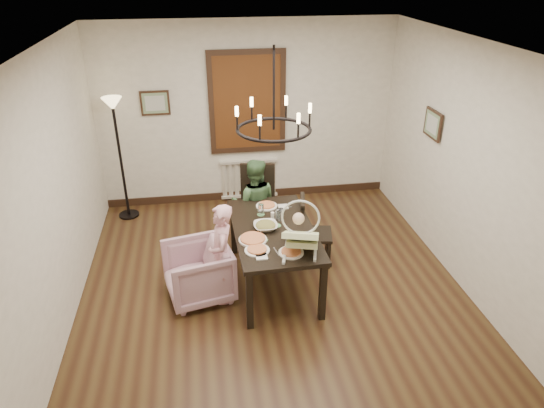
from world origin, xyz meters
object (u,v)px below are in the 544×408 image
object	(u,v)px
armchair	(198,272)
seated_man	(254,211)
chair_far	(257,206)
floor_lamp	(121,161)
dining_table	(274,235)
drinking_glass	(279,215)
chair_right	(316,231)
baby_bouncer	(301,234)
elderly_woman	(222,262)

from	to	relation	value
armchair	seated_man	bearing A→B (deg)	130.46
chair_far	floor_lamp	world-z (taller)	floor_lamp
dining_table	drinking_glass	bearing A→B (deg)	61.04
drinking_glass	chair_right	bearing A→B (deg)	20.47
baby_bouncer	dining_table	bearing A→B (deg)	129.23
chair_far	drinking_glass	bearing A→B (deg)	-69.35
dining_table	drinking_glass	world-z (taller)	drinking_glass
elderly_woman	seated_man	world-z (taller)	seated_man
seated_man	chair_right	bearing A→B (deg)	151.23
floor_lamp	dining_table	bearing A→B (deg)	-46.50
chair_right	floor_lamp	xyz separation A→B (m)	(-2.53, 1.65, 0.44)
chair_right	drinking_glass	xyz separation A→B (m)	(-0.51, -0.19, 0.37)
baby_bouncer	drinking_glass	size ratio (longest dim) A/B	4.24
chair_far	drinking_glass	size ratio (longest dim) A/B	7.62
elderly_woman	seated_man	size ratio (longest dim) A/B	0.96
chair_right	seated_man	xyz separation A→B (m)	(-0.72, 0.53, 0.06)
elderly_woman	drinking_glass	bearing A→B (deg)	120.79
seated_man	drinking_glass	world-z (taller)	seated_man
dining_table	chair_right	distance (m)	0.75
elderly_woman	chair_far	bearing A→B (deg)	157.37
floor_lamp	elderly_woman	bearing A→B (deg)	-59.75
baby_bouncer	seated_man	bearing A→B (deg)	118.72
chair_far	drinking_glass	xyz separation A→B (m)	(0.16, -0.84, 0.29)
chair_far	elderly_woman	distance (m)	1.36
seated_man	baby_bouncer	distance (m)	1.50
seated_man	baby_bouncer	size ratio (longest dim) A/B	1.74
baby_bouncer	floor_lamp	distance (m)	3.31
chair_right	armchair	xyz separation A→B (m)	(-1.50, -0.50, -0.12)
armchair	baby_bouncer	distance (m)	1.33
chair_far	chair_right	size ratio (longest dim) A/B	1.18
seated_man	drinking_glass	xyz separation A→B (m)	(0.21, -0.72, 0.31)
chair_far	armchair	bearing A→B (deg)	-116.00
dining_table	chair_far	world-z (taller)	chair_far
drinking_glass	baby_bouncer	bearing A→B (deg)	-79.97
chair_right	baby_bouncer	size ratio (longest dim) A/B	1.53
chair_far	chair_right	distance (m)	0.93
drinking_glass	floor_lamp	distance (m)	2.74
elderly_woman	baby_bouncer	xyz separation A→B (m)	(0.83, -0.28, 0.45)
armchair	chair_far	bearing A→B (deg)	131.53
dining_table	armchair	distance (m)	0.97
drinking_glass	floor_lamp	world-z (taller)	floor_lamp
dining_table	chair_right	size ratio (longest dim) A/B	1.80
chair_far	seated_man	world-z (taller)	chair_far
seated_man	floor_lamp	size ratio (longest dim) A/B	0.58
dining_table	chair_far	xyz separation A→B (m)	(-0.06, 1.02, -0.14)
chair_right	drinking_glass	distance (m)	0.66
chair_right	drinking_glass	bearing A→B (deg)	121.69
chair_far	seated_man	xyz separation A→B (m)	(-0.05, -0.11, -0.02)
dining_table	seated_man	xyz separation A→B (m)	(-0.11, 0.91, -0.15)
armchair	drinking_glass	world-z (taller)	drinking_glass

